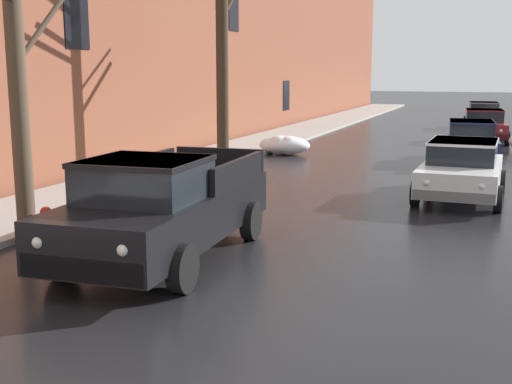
# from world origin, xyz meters

# --- Properties ---
(left_sidewalk_slab) EXTENTS (2.83, 80.00, 0.12)m
(left_sidewalk_slab) POSITION_xyz_m (-6.00, 18.00, 0.06)
(left_sidewalk_slab) COLOR gray
(left_sidewalk_slab) RESTS_ON ground
(brick_townhouse_facade) EXTENTS (0.63, 80.00, 9.46)m
(brick_townhouse_facade) POSITION_xyz_m (-7.92, 18.00, 4.73)
(brick_townhouse_facade) COLOR brown
(brick_townhouse_facade) RESTS_ON ground
(snow_bank_along_right_kerb) EXTENTS (1.94, 1.26, 0.71)m
(snow_bank_along_right_kerb) POSITION_xyz_m (-4.02, 21.81, 0.35)
(snow_bank_along_right_kerb) COLOR white
(snow_bank_along_right_kerb) RESTS_ON ground
(bare_tree_second_along_sidewalk) EXTENTS (2.68, 3.66, 6.61)m
(bare_tree_second_along_sidewalk) POSITION_xyz_m (-4.37, 7.97, 3.48)
(bare_tree_second_along_sidewalk) COLOR #4C3D2D
(bare_tree_second_along_sidewalk) RESTS_ON ground
(bare_tree_mid_block) EXTENTS (2.17, 3.79, 8.39)m
(bare_tree_mid_block) POSITION_xyz_m (-4.35, 16.89, 4.09)
(bare_tree_mid_block) COLOR #382B1E
(bare_tree_mid_block) RESTS_ON ground
(pickup_truck_black_approaching_near_lane) EXTENTS (2.38, 5.32, 1.76)m
(pickup_truck_black_approaching_near_lane) POSITION_xyz_m (-1.62, 7.98, 0.88)
(pickup_truck_black_approaching_near_lane) COLOR black
(pickup_truck_black_approaching_near_lane) RESTS_ON ground
(sedan_white_parked_kerbside_close) EXTENTS (2.05, 4.14, 1.42)m
(sedan_white_parked_kerbside_close) POSITION_xyz_m (2.67, 15.14, 0.75)
(sedan_white_parked_kerbside_close) COLOR silver
(sedan_white_parked_kerbside_close) RESTS_ON ground
(sedan_darkblue_parked_kerbside_mid) EXTENTS (2.10, 4.36, 1.42)m
(sedan_darkblue_parked_kerbside_mid) POSITION_xyz_m (2.57, 21.86, 0.75)
(sedan_darkblue_parked_kerbside_mid) COLOR navy
(sedan_darkblue_parked_kerbside_mid) RESTS_ON ground
(sedan_maroon_parked_far_down_block) EXTENTS (2.18, 3.99, 1.42)m
(sedan_maroon_parked_far_down_block) POSITION_xyz_m (2.81, 28.94, 0.75)
(sedan_maroon_parked_far_down_block) COLOR maroon
(sedan_maroon_parked_far_down_block) RESTS_ON ground
(sedan_grey_queued_behind_truck) EXTENTS (2.14, 4.12, 1.42)m
(sedan_grey_queued_behind_truck) POSITION_xyz_m (2.59, 36.05, 0.75)
(sedan_grey_queued_behind_truck) COLOR slate
(sedan_grey_queued_behind_truck) RESTS_ON ground
(fire_hydrant) EXTENTS (0.42, 0.22, 0.71)m
(fire_hydrant) POSITION_xyz_m (-4.00, 8.05, 0.36)
(fire_hydrant) COLOR #B21E19
(fire_hydrant) RESTS_ON ground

